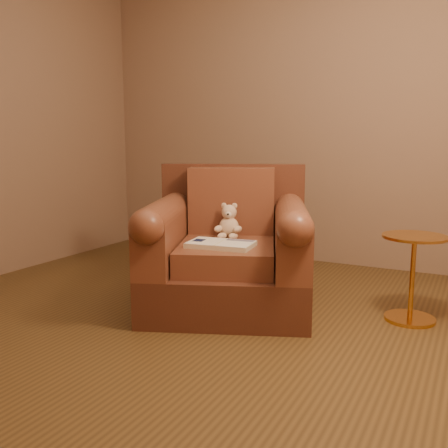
% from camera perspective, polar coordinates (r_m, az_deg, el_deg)
% --- Properties ---
extents(floor, '(4.00, 4.00, 0.00)m').
position_cam_1_polar(floor, '(3.10, -4.49, -11.57)').
color(floor, brown).
rests_on(floor, ground).
extents(room, '(4.02, 4.02, 2.71)m').
position_cam_1_polar(room, '(2.95, -4.95, 21.25)').
color(room, '#906F59').
rests_on(room, ground).
extents(armchair, '(1.35, 1.32, 0.94)m').
position_cam_1_polar(armchair, '(3.37, 0.48, -3.29)').
color(armchair, '#562B1C').
rests_on(armchair, floor).
extents(teddy_bear, '(0.18, 0.21, 0.25)m').
position_cam_1_polar(teddy_bear, '(3.43, 0.55, -0.06)').
color(teddy_bear, beige).
rests_on(teddy_bear, armchair).
extents(guidebook, '(0.44, 0.30, 0.03)m').
position_cam_1_polar(guidebook, '(3.15, -0.38, -2.33)').
color(guidebook, beige).
rests_on(guidebook, armchair).
extents(side_table, '(0.39, 0.39, 0.54)m').
position_cam_1_polar(side_table, '(3.30, 20.73, -5.49)').
color(side_table, gold).
rests_on(side_table, floor).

